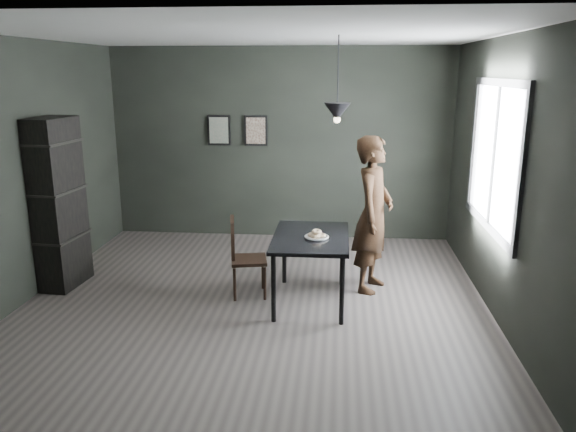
# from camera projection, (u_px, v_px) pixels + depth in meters

# --- Properties ---
(ground) EXTENTS (5.00, 5.00, 0.00)m
(ground) POSITION_uv_depth(u_px,v_px,m) (256.00, 299.00, 6.22)
(ground) COLOR #3B3633
(ground) RESTS_ON ground
(back_wall) EXTENTS (5.00, 0.10, 2.80)m
(back_wall) POSITION_uv_depth(u_px,v_px,m) (280.00, 144.00, 8.27)
(back_wall) COLOR black
(back_wall) RESTS_ON ground
(ceiling) EXTENTS (5.00, 5.00, 0.02)m
(ceiling) POSITION_uv_depth(u_px,v_px,m) (252.00, 34.00, 5.51)
(ceiling) COLOR silver
(ceiling) RESTS_ON ground
(window_assembly) EXTENTS (0.04, 1.96, 1.56)m
(window_assembly) POSITION_uv_depth(u_px,v_px,m) (494.00, 156.00, 5.78)
(window_assembly) COLOR white
(window_assembly) RESTS_ON ground
(cafe_table) EXTENTS (0.80, 1.20, 0.75)m
(cafe_table) POSITION_uv_depth(u_px,v_px,m) (311.00, 243.00, 5.99)
(cafe_table) COLOR black
(cafe_table) RESTS_ON ground
(white_plate) EXTENTS (0.23, 0.23, 0.01)m
(white_plate) POSITION_uv_depth(u_px,v_px,m) (317.00, 237.00, 5.90)
(white_plate) COLOR silver
(white_plate) RESTS_ON cafe_table
(donut_pile) EXTENTS (0.19, 0.19, 0.08)m
(donut_pile) POSITION_uv_depth(u_px,v_px,m) (317.00, 234.00, 5.89)
(donut_pile) COLOR beige
(donut_pile) RESTS_ON white_plate
(woman) EXTENTS (0.61, 0.75, 1.77)m
(woman) POSITION_uv_depth(u_px,v_px,m) (373.00, 214.00, 6.31)
(woman) COLOR black
(woman) RESTS_ON ground
(wood_chair) EXTENTS (0.45, 0.45, 0.89)m
(wood_chair) POSITION_uv_depth(u_px,v_px,m) (242.00, 252.00, 6.21)
(wood_chair) COLOR black
(wood_chair) RESTS_ON ground
(shelf_unit) EXTENTS (0.42, 0.68, 1.96)m
(shelf_unit) POSITION_uv_depth(u_px,v_px,m) (57.00, 204.00, 6.41)
(shelf_unit) COLOR black
(shelf_unit) RESTS_ON ground
(pendant_lamp) EXTENTS (0.28, 0.28, 0.86)m
(pendant_lamp) POSITION_uv_depth(u_px,v_px,m) (337.00, 112.00, 5.72)
(pendant_lamp) COLOR black
(pendant_lamp) RESTS_ON ground
(framed_print_left) EXTENTS (0.34, 0.04, 0.44)m
(framed_print_left) POSITION_uv_depth(u_px,v_px,m) (219.00, 130.00, 8.27)
(framed_print_left) COLOR black
(framed_print_left) RESTS_ON ground
(framed_print_right) EXTENTS (0.34, 0.04, 0.44)m
(framed_print_right) POSITION_uv_depth(u_px,v_px,m) (256.00, 131.00, 8.22)
(framed_print_right) COLOR black
(framed_print_right) RESTS_ON ground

